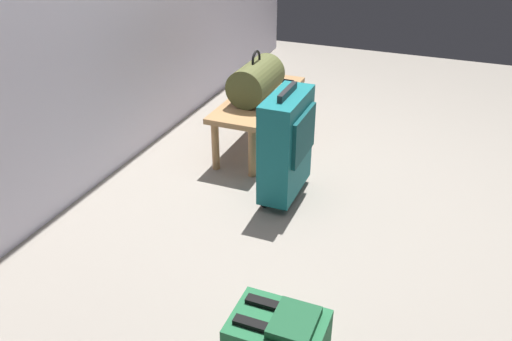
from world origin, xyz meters
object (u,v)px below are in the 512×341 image
(duffel_bag_olive, at_px, (256,80))
(cell_phone, at_px, (283,81))
(suitcase_upright_teal, at_px, (286,144))
(backpack_green, at_px, (278,335))
(bench, at_px, (259,104))

(duffel_bag_olive, xyz_separation_m, cell_phone, (0.40, -0.06, -0.13))
(suitcase_upright_teal, height_order, backpack_green, suitcase_upright_teal)
(bench, height_order, backpack_green, bench)
(duffel_bag_olive, height_order, backpack_green, duffel_bag_olive)
(duffel_bag_olive, distance_m, backpack_green, 1.92)
(duffel_bag_olive, height_order, cell_phone, duffel_bag_olive)
(cell_phone, distance_m, backpack_green, 2.25)
(bench, height_order, duffel_bag_olive, duffel_bag_olive)
(backpack_green, bearing_deg, suitcase_upright_teal, 17.94)
(bench, distance_m, suitcase_upright_teal, 0.73)
(duffel_bag_olive, distance_m, suitcase_upright_teal, 0.71)
(cell_phone, bearing_deg, backpack_green, -160.94)
(cell_phone, relative_size, suitcase_upright_teal, 0.21)
(cell_phone, relative_size, backpack_green, 0.38)
(cell_phone, bearing_deg, suitcase_upright_teal, -159.61)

